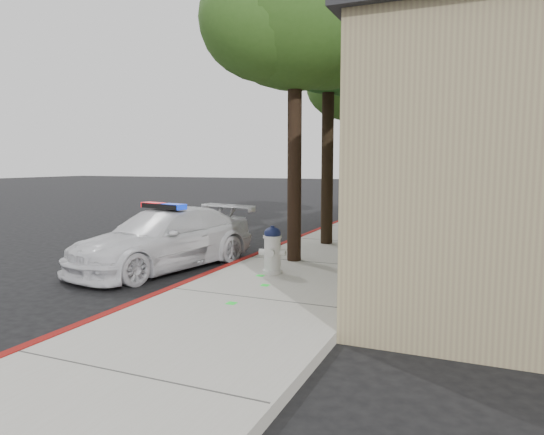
{
  "coord_description": "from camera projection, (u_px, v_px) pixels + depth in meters",
  "views": [
    {
      "loc": [
        4.79,
        -6.75,
        2.23
      ],
      "look_at": [
        0.64,
        2.93,
        1.06
      ],
      "focal_mm": 32.63,
      "sensor_mm": 36.0,
      "label": 1
    }
  ],
  "objects": [
    {
      "name": "sidewalk",
      "position": [
        315.0,
        266.0,
        10.39
      ],
      "size": [
        3.2,
        60.0,
        0.15
      ],
      "primitive_type": "cube",
      "color": "#9C988E",
      "rests_on": "ground"
    },
    {
      "name": "street_tree_mid",
      "position": [
        330.0,
        37.0,
        12.3
      ],
      "size": [
        3.76,
        3.62,
        6.89
      ],
      "rotation": [
        0.0,
        0.0,
        0.03
      ],
      "color": "black",
      "rests_on": "sidewalk"
    },
    {
      "name": "street_tree_near",
      "position": [
        296.0,
        20.0,
        10.04
      ],
      "size": [
        3.68,
        3.66,
        6.66
      ],
      "rotation": [
        0.0,
        0.0,
        0.19
      ],
      "color": "black",
      "rests_on": "sidewalk"
    },
    {
      "name": "red_curb",
      "position": [
        249.0,
        260.0,
        10.99
      ],
      "size": [
        0.14,
        60.0,
        0.16
      ],
      "primitive_type": "cube",
      "color": "maroon",
      "rests_on": "ground"
    },
    {
      "name": "fire_hydrant",
      "position": [
        272.0,
        249.0,
        9.3
      ],
      "size": [
        0.52,
        0.45,
        0.9
      ],
      "rotation": [
        0.0,
        0.0,
        0.21
      ],
      "color": "silver",
      "rests_on": "sidewalk"
    },
    {
      "name": "street_tree_far",
      "position": [
        358.0,
        84.0,
        16.63
      ],
      "size": [
        3.43,
        3.37,
        6.27
      ],
      "rotation": [
        0.0,
        0.0,
        0.19
      ],
      "color": "black",
      "rests_on": "sidewalk"
    },
    {
      "name": "ground",
      "position": [
        168.0,
        296.0,
        8.28
      ],
      "size": [
        120.0,
        120.0,
        0.0
      ],
      "primitive_type": "plane",
      "color": "black",
      "rests_on": "ground"
    },
    {
      "name": "police_car",
      "position": [
        164.0,
        239.0,
        10.41
      ],
      "size": [
        2.72,
        4.67,
        1.39
      ],
      "rotation": [
        0.0,
        0.0,
        -0.23
      ],
      "color": "silver",
      "rests_on": "ground"
    }
  ]
}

